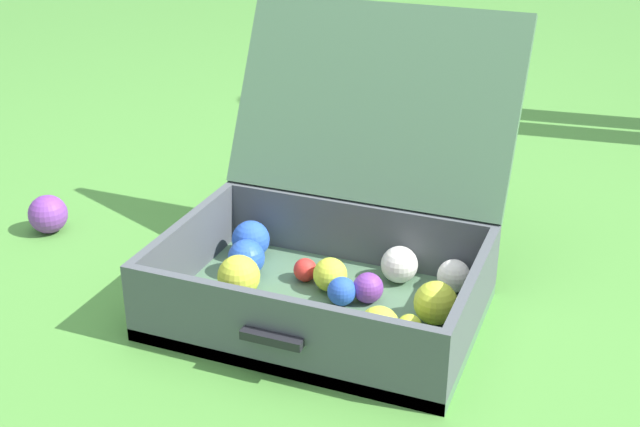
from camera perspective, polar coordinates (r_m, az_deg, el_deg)
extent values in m
plane|color=#4C8C38|center=(1.65, 3.33, -6.55)|extent=(16.00, 16.00, 0.00)
cube|color=#4C7051|center=(1.62, 0.00, -6.60)|extent=(0.59, 0.41, 0.03)
cube|color=#4C5156|center=(1.70, -9.04, -2.77)|extent=(0.02, 0.41, 0.15)
cube|color=#4C5156|center=(1.52, 10.19, -6.53)|extent=(0.02, 0.41, 0.15)
cube|color=#4C5156|center=(1.43, -2.95, -8.27)|extent=(0.56, 0.02, 0.15)
cube|color=#4C5156|center=(1.75, 2.39, -1.61)|extent=(0.56, 0.02, 0.15)
cube|color=#4C7051|center=(1.74, 3.69, 7.52)|extent=(0.59, 0.21, 0.38)
cube|color=black|center=(1.41, -3.31, -8.50)|extent=(0.11, 0.02, 0.02)
sphere|color=blue|center=(1.70, -4.97, -2.96)|extent=(0.08, 0.08, 0.08)
sphere|color=#CCDB38|center=(1.48, 4.03, -7.66)|extent=(0.07, 0.07, 0.07)
sphere|color=blue|center=(1.60, 1.48, -5.29)|extent=(0.06, 0.06, 0.06)
sphere|color=blue|center=(1.77, -4.72, -1.77)|extent=(0.08, 0.08, 0.08)
sphere|color=#CCDB38|center=(1.63, -5.53, -4.26)|extent=(0.08, 0.08, 0.08)
sphere|color=purple|center=(1.61, 3.42, -5.08)|extent=(0.06, 0.06, 0.06)
sphere|color=#CCDB38|center=(1.51, 6.08, -7.66)|extent=(0.05, 0.05, 0.05)
sphere|color=#CCDB38|center=(1.64, 0.69, -4.17)|extent=(0.07, 0.07, 0.07)
sphere|color=red|center=(1.49, -3.91, -7.62)|extent=(0.06, 0.06, 0.06)
sphere|color=red|center=(1.68, -1.01, -3.84)|extent=(0.05, 0.05, 0.05)
sphere|color=#CCDB38|center=(1.55, 7.84, -6.03)|extent=(0.08, 0.08, 0.08)
sphere|color=white|center=(1.66, 9.06, -4.21)|extent=(0.07, 0.07, 0.07)
sphere|color=white|center=(1.68, 5.40, -3.47)|extent=(0.07, 0.07, 0.07)
sphere|color=blue|center=(1.49, -0.43, -7.93)|extent=(0.05, 0.05, 0.05)
sphere|color=purple|center=(1.54, -5.64, -6.43)|extent=(0.08, 0.08, 0.08)
sphere|color=purple|center=(2.02, -17.97, -0.04)|extent=(0.09, 0.09, 0.09)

